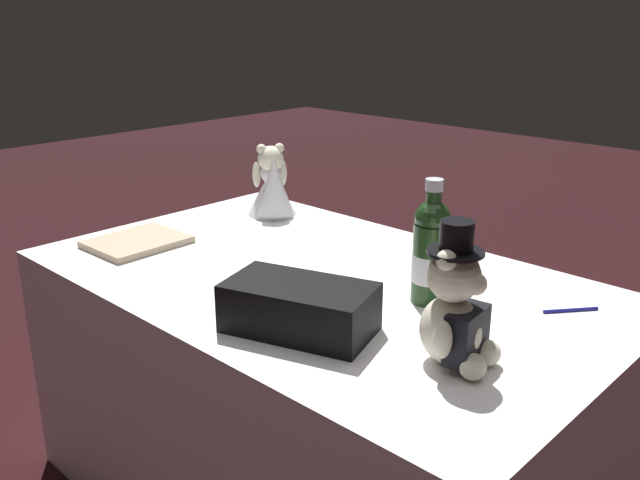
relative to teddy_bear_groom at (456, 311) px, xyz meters
name	(u,v)px	position (x,y,z in m)	size (l,w,h in m)	color
reception_table	(320,395)	(-0.51, 0.15, -0.47)	(1.53, 0.92, 0.71)	white
teddy_bear_groom	(456,311)	(0.00, 0.00, 0.00)	(0.16, 0.17, 0.29)	beige
teddy_bear_bride	(272,186)	(-1.01, 0.45, -0.01)	(0.21, 0.19, 0.24)	white
champagne_bottle	(431,250)	(-0.21, 0.22, 0.01)	(0.09, 0.09, 0.30)	#1D3A19
signing_pen	(572,310)	(0.06, 0.40, -0.11)	(0.09, 0.11, 0.01)	navy
gift_case_black	(299,308)	(-0.32, -0.10, -0.06)	(0.35, 0.26, 0.11)	black
guestbook	(137,242)	(-1.07, -0.04, -0.10)	(0.21, 0.26, 0.02)	tan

